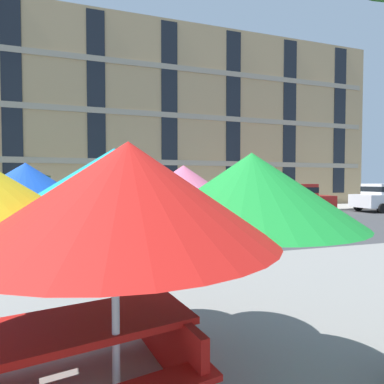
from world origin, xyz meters
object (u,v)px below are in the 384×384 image
object	(u,v)px
sedan_blue	(185,200)
patio_umbrella	(115,186)
sedan_red	(294,198)
picnic_table	(83,354)
pickup_green	(46,201)

from	to	relation	value
sedan_blue	patio_umbrella	distance (m)	13.41
sedan_red	picnic_table	world-z (taller)	sedan_red
sedan_red	picnic_table	bearing A→B (deg)	-131.47
pickup_green	patio_umbrella	xyz separation A→B (m)	(2.31, -12.70, 0.87)
pickup_green	patio_umbrella	bearing A→B (deg)	-79.68
pickup_green	patio_umbrella	size ratio (longest dim) A/B	1.51
sedan_blue	picnic_table	size ratio (longest dim) A/B	2.14
patio_umbrella	picnic_table	size ratio (longest dim) A/B	1.65
pickup_green	sedan_red	bearing A→B (deg)	-0.00
patio_umbrella	picnic_table	bearing A→B (deg)	129.76
sedan_blue	sedan_red	distance (m)	6.52
pickup_green	sedan_red	world-z (taller)	pickup_green
picnic_table	patio_umbrella	bearing A→B (deg)	-50.24
pickup_green	sedan_red	distance (m)	13.02
sedan_blue	picnic_table	distance (m)	13.17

